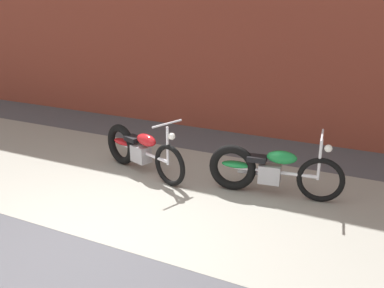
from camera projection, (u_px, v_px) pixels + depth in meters
The scene contains 4 objects.
ground_plane at pixel (93, 241), 5.18m from camera, with size 80.00×80.00×0.00m, color #47474C.
sidewalk_slab at pixel (164, 187), 6.66m from camera, with size 36.00×3.50×0.01m, color gray.
motorcycle_red at pixel (138, 149), 7.16m from camera, with size 1.93×0.88×1.03m.
motorcycle_green at pixel (265, 169), 6.32m from camera, with size 2.00×0.58×1.03m.
Camera 1 is at (3.08, -3.51, 2.81)m, focal length 39.62 mm.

